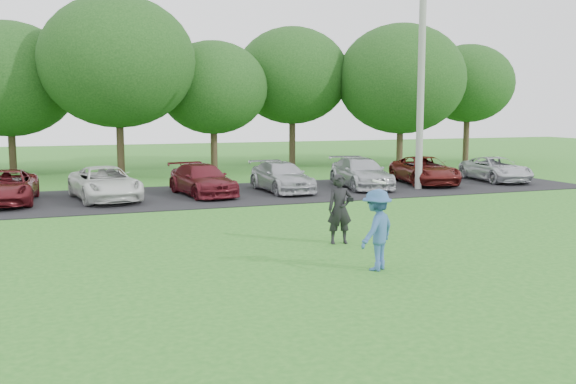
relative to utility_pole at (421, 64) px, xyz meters
The scene contains 7 objects.
ground 15.57m from the utility_pole, 126.36° to the right, with size 100.00×100.00×0.00m, color #256B1E.
parking_lot 10.13m from the utility_pole, behind, with size 32.00×6.50×0.03m, color black.
utility_pole is the anchor object (origin of this frame).
frisbee_player 14.21m from the utility_pole, 125.25° to the right, with size 1.22×1.11×1.87m.
camera_bystander 12.04m from the utility_pole, 131.24° to the right, with size 0.67×0.50×1.68m.
parked_cars 10.00m from the utility_pole, behind, with size 28.68×4.98×1.24m.
tree_row 13.07m from the utility_pole, 123.57° to the left, with size 42.39×9.85×8.64m.
Camera 1 is at (-5.18, -10.50, 3.23)m, focal length 40.00 mm.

